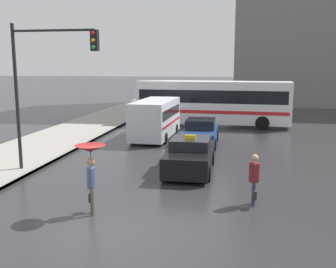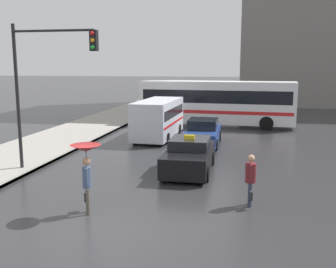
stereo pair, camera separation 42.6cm
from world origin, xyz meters
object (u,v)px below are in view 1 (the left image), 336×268
pedestrian_with_umbrella (91,161)px  pedestrian_man (254,176)px  ambulance_van (156,117)px  city_bus (213,101)px  traffic_light (47,71)px  sedan_red (200,133)px  taxi (190,156)px

pedestrian_with_umbrella → pedestrian_man: (4.81, 1.61, -0.69)m
ambulance_van → city_bus: size_ratio=0.51×
traffic_light → pedestrian_with_umbrella: bearing=-51.3°
sedan_red → pedestrian_with_umbrella: pedestrian_with_umbrella is taller
taxi → ambulance_van: ambulance_van is taller
ambulance_van → city_bus: bearing=-117.2°
city_bus → taxi: bearing=-176.8°
ambulance_van → traffic_light: size_ratio=0.95×
sedan_red → pedestrian_with_umbrella: bearing=78.5°
ambulance_van → pedestrian_with_umbrella: ambulance_van is taller
sedan_red → pedestrian_man: 9.94m
sedan_red → pedestrian_man: pedestrian_man is taller
city_bus → pedestrian_with_umbrella: bearing=176.3°
pedestrian_man → traffic_light: 9.08m
sedan_red → pedestrian_man: (2.52, -9.61, 0.31)m
sedan_red → pedestrian_with_umbrella: 11.49m
ambulance_van → pedestrian_man: (5.42, -11.15, -0.33)m
ambulance_van → traffic_light: 9.50m
sedan_red → pedestrian_man: bearing=104.7°
taxi → pedestrian_with_umbrella: 5.94m
traffic_light → ambulance_van: bearing=72.7°
ambulance_van → pedestrian_man: ambulance_van is taller
taxi → city_bus: city_bus is taller
sedan_red → ambulance_van: (-2.90, 1.54, 0.64)m
city_bus → pedestrian_man: city_bus is taller
city_bus → traffic_light: bearing=161.9°
city_bus → traffic_light: 15.64m
traffic_light → city_bus: bearing=67.7°
pedestrian_with_umbrella → ambulance_van: bearing=-20.8°
pedestrian_with_umbrella → traffic_light: size_ratio=0.35×
sedan_red → ambulance_van: bearing=-28.0°
taxi → city_bus: size_ratio=0.38×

